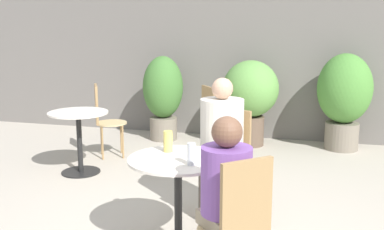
{
  "coord_description": "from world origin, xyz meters",
  "views": [
    {
      "loc": [
        0.87,
        -3.1,
        1.69
      ],
      "look_at": [
        -0.07,
        0.36,
        0.97
      ],
      "focal_mm": 42.0,
      "sensor_mm": 36.0,
      "label": 1
    }
  ],
  "objects_px": {
    "cafe_table_far": "(79,130)",
    "potted_plant_0": "(163,93)",
    "potted_plant_1": "(250,94)",
    "potted_plant_2": "(344,95)",
    "bistro_chair_2": "(214,117)",
    "seated_person_1": "(221,138)",
    "beer_glass_0": "(191,154)",
    "beer_glass_1": "(168,141)",
    "bistro_chair_1": "(229,153)",
    "seated_person_0": "(225,190)",
    "cafe_table_near": "(178,182)",
    "bistro_chair_0": "(238,220)",
    "bistro_chair_3": "(103,115)"
  },
  "relations": [
    {
      "from": "bistro_chair_2",
      "to": "cafe_table_near",
      "type": "bearing_deg",
      "value": 147.47
    },
    {
      "from": "beer_glass_0",
      "to": "cafe_table_far",
      "type": "bearing_deg",
      "value": 138.16
    },
    {
      "from": "potted_plant_0",
      "to": "potted_plant_1",
      "type": "height_order",
      "value": "potted_plant_0"
    },
    {
      "from": "seated_person_0",
      "to": "potted_plant_0",
      "type": "xyz_separation_m",
      "value": [
        -1.65,
        3.69,
        0.01
      ]
    },
    {
      "from": "bistro_chair_1",
      "to": "seated_person_0",
      "type": "height_order",
      "value": "seated_person_0"
    },
    {
      "from": "bistro_chair_2",
      "to": "bistro_chair_3",
      "type": "bearing_deg",
      "value": 60.95
    },
    {
      "from": "beer_glass_1",
      "to": "bistro_chair_2",
      "type": "bearing_deg",
      "value": 93.0
    },
    {
      "from": "seated_person_0",
      "to": "cafe_table_far",
      "type": "bearing_deg",
      "value": -85.68
    },
    {
      "from": "cafe_table_far",
      "to": "potted_plant_1",
      "type": "distance_m",
      "value": 2.48
    },
    {
      "from": "bistro_chair_1",
      "to": "potted_plant_0",
      "type": "height_order",
      "value": "potted_plant_0"
    },
    {
      "from": "cafe_table_far",
      "to": "potted_plant_0",
      "type": "xyz_separation_m",
      "value": [
        0.43,
        1.75,
        0.19
      ]
    },
    {
      "from": "cafe_table_near",
      "to": "potted_plant_0",
      "type": "xyz_separation_m",
      "value": [
        -1.2,
        3.21,
        0.17
      ]
    },
    {
      "from": "seated_person_0",
      "to": "cafe_table_near",
      "type": "bearing_deg",
      "value": -90.0
    },
    {
      "from": "cafe_table_far",
      "to": "potted_plant_2",
      "type": "distance_m",
      "value": 3.54
    },
    {
      "from": "seated_person_0",
      "to": "potted_plant_1",
      "type": "bearing_deg",
      "value": -127.27
    },
    {
      "from": "potted_plant_2",
      "to": "bistro_chair_0",
      "type": "bearing_deg",
      "value": -101.71
    },
    {
      "from": "cafe_table_near",
      "to": "bistro_chair_0",
      "type": "relative_size",
      "value": 0.79
    },
    {
      "from": "seated_person_1",
      "to": "cafe_table_far",
      "type": "bearing_deg",
      "value": 173.08
    },
    {
      "from": "beer_glass_0",
      "to": "potted_plant_1",
      "type": "height_order",
      "value": "potted_plant_1"
    },
    {
      "from": "beer_glass_1",
      "to": "potted_plant_0",
      "type": "distance_m",
      "value": 3.25
    },
    {
      "from": "potted_plant_2",
      "to": "potted_plant_0",
      "type": "bearing_deg",
      "value": -177.41
    },
    {
      "from": "cafe_table_near",
      "to": "seated_person_1",
      "type": "relative_size",
      "value": 0.6
    },
    {
      "from": "bistro_chair_0",
      "to": "seated_person_0",
      "type": "distance_m",
      "value": 0.2
    },
    {
      "from": "beer_glass_0",
      "to": "potted_plant_0",
      "type": "distance_m",
      "value": 3.6
    },
    {
      "from": "bistro_chair_0",
      "to": "bistro_chair_3",
      "type": "distance_m",
      "value": 3.5
    },
    {
      "from": "seated_person_0",
      "to": "bistro_chair_1",
      "type": "bearing_deg",
      "value": -123.41
    },
    {
      "from": "bistro_chair_2",
      "to": "beer_glass_1",
      "type": "height_order",
      "value": "bistro_chair_2"
    },
    {
      "from": "bistro_chair_0",
      "to": "seated_person_1",
      "type": "relative_size",
      "value": 0.76
    },
    {
      "from": "bistro_chair_1",
      "to": "bistro_chair_2",
      "type": "bearing_deg",
      "value": 124.3
    },
    {
      "from": "potted_plant_0",
      "to": "bistro_chair_2",
      "type": "bearing_deg",
      "value": -41.51
    },
    {
      "from": "potted_plant_1",
      "to": "beer_glass_1",
      "type": "bearing_deg",
      "value": -94.12
    },
    {
      "from": "potted_plant_0",
      "to": "potted_plant_1",
      "type": "xyz_separation_m",
      "value": [
        1.3,
        0.01,
        0.04
      ]
    },
    {
      "from": "seated_person_1",
      "to": "potted_plant_1",
      "type": "distance_m",
      "value": 2.59
    },
    {
      "from": "potted_plant_1",
      "to": "bistro_chair_1",
      "type": "bearing_deg",
      "value": -86.59
    },
    {
      "from": "cafe_table_far",
      "to": "seated_person_1",
      "type": "bearing_deg",
      "value": -24.23
    },
    {
      "from": "beer_glass_1",
      "to": "beer_glass_0",
      "type": "bearing_deg",
      "value": -46.66
    },
    {
      "from": "bistro_chair_2",
      "to": "seated_person_1",
      "type": "xyz_separation_m",
      "value": [
        0.44,
        -1.72,
        0.18
      ]
    },
    {
      "from": "bistro_chair_2",
      "to": "potted_plant_1",
      "type": "bearing_deg",
      "value": -59.62
    },
    {
      "from": "bistro_chair_1",
      "to": "bistro_chair_3",
      "type": "relative_size",
      "value": 1.0
    },
    {
      "from": "bistro_chair_2",
      "to": "seated_person_1",
      "type": "bearing_deg",
      "value": 155.86
    },
    {
      "from": "bistro_chair_2",
      "to": "beer_glass_1",
      "type": "relative_size",
      "value": 5.73
    },
    {
      "from": "cafe_table_far",
      "to": "seated_person_1",
      "type": "relative_size",
      "value": 0.58
    },
    {
      "from": "cafe_table_near",
      "to": "seated_person_0",
      "type": "height_order",
      "value": "seated_person_0"
    },
    {
      "from": "seated_person_1",
      "to": "potted_plant_2",
      "type": "xyz_separation_m",
      "value": [
        1.17,
        2.69,
        0.03
      ]
    },
    {
      "from": "bistro_chair_1",
      "to": "potted_plant_0",
      "type": "relative_size",
      "value": 0.76
    },
    {
      "from": "seated_person_0",
      "to": "bistro_chair_0",
      "type": "bearing_deg",
      "value": 90.0
    },
    {
      "from": "bistro_chair_0",
      "to": "potted_plant_0",
      "type": "xyz_separation_m",
      "value": [
        -1.76,
        3.81,
        0.14
      ]
    },
    {
      "from": "bistro_chair_1",
      "to": "bistro_chair_3",
      "type": "bearing_deg",
      "value": 161.86
    },
    {
      "from": "seated_person_1",
      "to": "bistro_chair_3",
      "type": "bearing_deg",
      "value": 158.34
    },
    {
      "from": "cafe_table_far",
      "to": "bistro_chair_1",
      "type": "relative_size",
      "value": 0.76
    }
  ]
}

